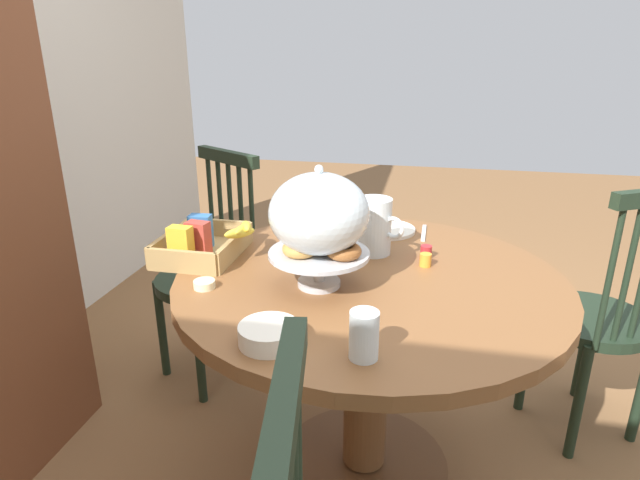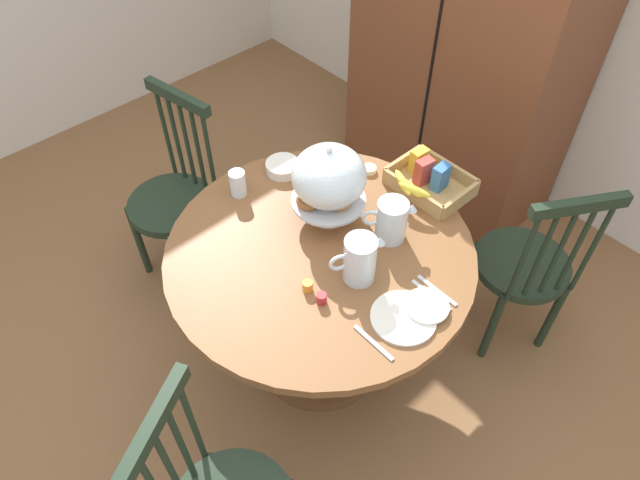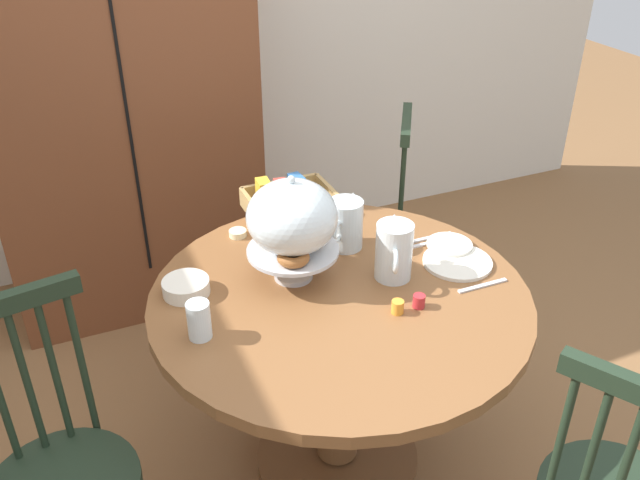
# 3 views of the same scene
# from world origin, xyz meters

# --- Properties ---
(ground_plane) EXTENTS (10.00, 10.00, 0.00)m
(ground_plane) POSITION_xyz_m (0.00, 0.00, 0.00)
(ground_plane) COLOR brown
(dining_table) EXTENTS (1.14, 1.14, 0.74)m
(dining_table) POSITION_xyz_m (-0.03, 0.13, 0.51)
(dining_table) COLOR brown
(dining_table) RESTS_ON ground_plane
(windsor_chair_by_cabinet) EXTENTS (0.45, 0.45, 0.97)m
(windsor_chair_by_cabinet) POSITION_xyz_m (0.38, -0.64, 0.45)
(windsor_chair_by_cabinet) COLOR #1E2D1E
(windsor_chair_by_cabinet) RESTS_ON ground_plane
(windsor_chair_facing_door) EXTENTS (0.46, 0.46, 0.97)m
(windsor_chair_facing_door) POSITION_xyz_m (0.45, 0.86, 0.45)
(windsor_chair_facing_door) COLOR #1E2D1E
(windsor_chair_facing_door) RESTS_ON ground_plane
(pastry_stand_with_dome) EXTENTS (0.28, 0.28, 0.34)m
(pastry_stand_with_dome) POSITION_xyz_m (-0.12, 0.26, 0.94)
(pastry_stand_with_dome) COLOR silver
(pastry_stand_with_dome) RESTS_ON dining_table
(orange_juice_pitcher) EXTENTS (0.11, 0.19, 0.18)m
(orange_juice_pitcher) POSITION_xyz_m (0.16, 0.15, 0.82)
(orange_juice_pitcher) COLOR silver
(orange_juice_pitcher) RESTS_ON dining_table
(milk_pitcher) EXTENTS (0.16, 0.15, 0.17)m
(milk_pitcher) POSITION_xyz_m (0.10, 0.37, 0.82)
(milk_pitcher) COLOR silver
(milk_pitcher) RESTS_ON dining_table
(cereal_basket) EXTENTS (0.32, 0.30, 0.12)m
(cereal_basket) POSITION_xyz_m (0.02, 0.67, 0.78)
(cereal_basket) COLOR tan
(cereal_basket) RESTS_ON dining_table
(china_plate_large) EXTENTS (0.22, 0.22, 0.01)m
(china_plate_large) POSITION_xyz_m (0.38, 0.13, 0.75)
(china_plate_large) COLOR white
(china_plate_large) RESTS_ON dining_table
(china_plate_small) EXTENTS (0.15, 0.15, 0.01)m
(china_plate_small) POSITION_xyz_m (0.41, 0.21, 0.76)
(china_plate_small) COLOR white
(china_plate_small) RESTS_ON china_plate_large
(cereal_bowl) EXTENTS (0.14, 0.14, 0.04)m
(cereal_bowl) POSITION_xyz_m (-0.45, 0.31, 0.76)
(cereal_bowl) COLOR white
(cereal_bowl) RESTS_ON dining_table
(drinking_glass) EXTENTS (0.06, 0.06, 0.11)m
(drinking_glass) POSITION_xyz_m (-0.46, 0.09, 0.80)
(drinking_glass) COLOR silver
(drinking_glass) RESTS_ON dining_table
(butter_dish) EXTENTS (0.06, 0.06, 0.02)m
(butter_dish) POSITION_xyz_m (-0.20, 0.57, 0.75)
(butter_dish) COLOR beige
(butter_dish) RESTS_ON dining_table
(jam_jar_strawberry) EXTENTS (0.04, 0.04, 0.04)m
(jam_jar_strawberry) POSITION_xyz_m (0.15, -0.02, 0.76)
(jam_jar_strawberry) COLOR #B7282D
(jam_jar_strawberry) RESTS_ON dining_table
(jam_jar_apricot) EXTENTS (0.04, 0.04, 0.04)m
(jam_jar_apricot) POSITION_xyz_m (0.08, -0.02, 0.76)
(jam_jar_apricot) COLOR orange
(jam_jar_apricot) RESTS_ON dining_table
(table_knife) EXTENTS (0.17, 0.02, 0.01)m
(table_knife) POSITION_xyz_m (0.39, 0.27, 0.74)
(table_knife) COLOR silver
(table_knife) RESTS_ON dining_table
(dinner_fork) EXTENTS (0.17, 0.02, 0.01)m
(dinner_fork) POSITION_xyz_m (0.39, 0.30, 0.74)
(dinner_fork) COLOR silver
(dinner_fork) RESTS_ON dining_table
(soup_spoon) EXTENTS (0.17, 0.02, 0.01)m
(soup_spoon) POSITION_xyz_m (0.38, -0.01, 0.74)
(soup_spoon) COLOR silver
(soup_spoon) RESTS_ON dining_table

